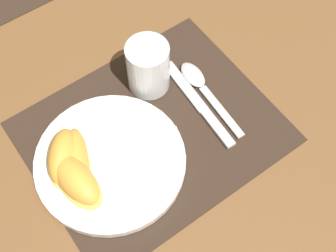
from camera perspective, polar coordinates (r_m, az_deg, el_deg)
name	(u,v)px	position (r m, az deg, el deg)	size (l,w,h in m)	color
ground_plane	(152,132)	(0.81, -1.91, -0.73)	(3.00, 3.00, 0.00)	brown
placemat	(152,131)	(0.81, -1.91, -0.66)	(0.41, 0.34, 0.00)	#38281E
plate	(110,162)	(0.78, -7.05, -4.32)	(0.25, 0.25, 0.02)	white
juice_glass	(148,69)	(0.82, -2.43, 6.95)	(0.08, 0.08, 0.10)	silver
knife	(200,105)	(0.83, 3.88, 2.56)	(0.03, 0.20, 0.01)	silver
spoon	(200,84)	(0.85, 3.95, 5.09)	(0.04, 0.18, 0.01)	silver
fork	(111,148)	(0.78, -6.92, -2.63)	(0.19, 0.08, 0.00)	silver
citrus_wedge_0	(63,157)	(0.76, -12.67, -3.67)	(0.10, 0.11, 0.05)	#F7C656
citrus_wedge_1	(77,164)	(0.76, -11.01, -4.60)	(0.09, 0.14, 0.04)	#F7C656
citrus_wedge_2	(76,180)	(0.74, -11.15, -6.42)	(0.06, 0.11, 0.05)	#F7C656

